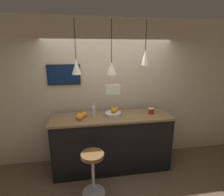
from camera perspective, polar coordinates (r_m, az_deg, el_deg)
The scene contains 13 objects.
ground_plane at distance 3.39m, azimuth 1.77°, elevation -27.29°, with size 14.00×14.00×0.00m, color brown.
back_wall at distance 3.61m, azimuth -1.11°, elevation 1.75°, with size 8.00×0.06×2.90m.
service_counter at distance 3.53m, azimuth 0.00°, elevation -14.23°, with size 2.26×0.66×1.10m.
bar_stool at distance 2.99m, azimuth -6.27°, elevation -21.29°, with size 0.38×0.38×0.75m.
fruit_bowl at distance 3.29m, azimuth 0.48°, elevation -4.94°, with size 0.30×0.30×0.16m.
orange_pile at distance 3.25m, azimuth -9.79°, elevation -5.66°, with size 0.20×0.29×0.09m.
juice_bottle at distance 3.23m, azimuth -6.07°, elevation -4.39°, with size 0.07×0.07×0.25m.
spread_jar at distance 3.48m, azimuth 12.60°, elevation -4.12°, with size 0.11×0.11×0.11m.
pendant_lamp_left at distance 3.10m, azimuth -11.55°, elevation 9.95°, with size 0.17×0.17×0.91m.
pendant_lamp_middle at distance 3.14m, azimuth -0.15°, elevation 9.65°, with size 0.18×0.18×0.93m.
pendant_lamp_right at distance 3.28m, azimuth 10.72°, elevation 12.79°, with size 0.15×0.15×0.77m.
mounted_tv at distance 3.47m, azimuth -15.45°, elevation 7.34°, with size 0.61×0.04×0.38m.
hanging_menu_board at distance 2.89m, azimuth 0.39°, elevation 2.74°, with size 0.24×0.01×0.17m.
Camera 1 is at (-0.49, -2.45, 2.30)m, focal length 28.00 mm.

